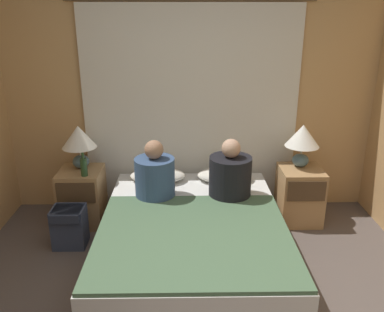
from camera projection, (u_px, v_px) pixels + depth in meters
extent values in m
cube|color=tan|center=(191.00, 94.00, 4.21)|extent=(3.94, 0.06, 2.50)
cube|color=silver|center=(191.00, 112.00, 4.22)|extent=(2.21, 0.02, 2.14)
cylinder|color=brown|center=(191.00, 0.00, 3.85)|extent=(2.41, 0.02, 0.02)
cube|color=#99754C|center=(193.00, 249.00, 3.53)|extent=(1.57, 2.05, 0.22)
cube|color=white|center=(193.00, 228.00, 3.46)|extent=(1.53, 2.01, 0.19)
cube|color=#A87F51|center=(82.00, 196.00, 4.12)|extent=(0.42, 0.43, 0.57)
cube|color=#4C3823|center=(76.00, 193.00, 3.86)|extent=(0.37, 0.02, 0.21)
cube|color=#A87F51|center=(299.00, 195.00, 4.15)|extent=(0.42, 0.43, 0.57)
cube|color=#4C3823|center=(307.00, 191.00, 3.90)|extent=(0.37, 0.02, 0.21)
ellipsoid|color=slate|center=(81.00, 161.00, 4.07)|extent=(0.17, 0.17, 0.13)
cylinder|color=#B2A893|center=(80.00, 151.00, 4.03)|extent=(0.02, 0.02, 0.08)
cone|color=white|center=(79.00, 137.00, 3.98)|extent=(0.34, 0.34, 0.22)
ellipsoid|color=slate|center=(300.00, 160.00, 4.11)|extent=(0.17, 0.17, 0.13)
cylinder|color=#B2A893|center=(301.00, 150.00, 4.07)|extent=(0.02, 0.02, 0.08)
cone|color=white|center=(303.00, 136.00, 4.02)|extent=(0.34, 0.34, 0.22)
ellipsoid|color=silver|center=(158.00, 175.00, 4.16)|extent=(0.56, 0.35, 0.12)
ellipsoid|color=silver|center=(225.00, 175.00, 4.17)|extent=(0.56, 0.35, 0.12)
cube|color=#4C6B4C|center=(193.00, 236.00, 3.13)|extent=(1.51, 1.38, 0.03)
cylinder|color=#38517A|center=(155.00, 178.00, 3.75)|extent=(0.37, 0.37, 0.39)
sphere|color=#A87A5B|center=(154.00, 150.00, 3.65)|extent=(0.17, 0.17, 0.17)
cylinder|color=black|center=(230.00, 177.00, 3.76)|extent=(0.39, 0.39, 0.39)
sphere|color=tan|center=(231.00, 148.00, 3.66)|extent=(0.17, 0.17, 0.17)
cylinder|color=#2D4C28|center=(84.00, 167.00, 3.87)|extent=(0.06, 0.06, 0.17)
cylinder|color=#2D4C28|center=(83.00, 156.00, 3.83)|extent=(0.02, 0.02, 0.06)
cube|color=#333D56|center=(70.00, 227.00, 3.73)|extent=(0.29, 0.24, 0.38)
cube|color=#283045|center=(67.00, 213.00, 3.66)|extent=(0.26, 0.25, 0.08)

